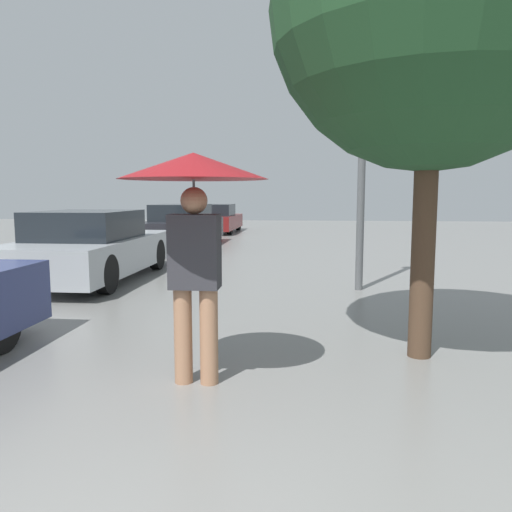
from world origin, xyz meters
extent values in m
cylinder|color=#9E7051|center=(-0.41, 3.05, 0.40)|extent=(0.15, 0.15, 0.79)
cylinder|color=#9E7051|center=(-0.20, 3.05, 0.40)|extent=(0.15, 0.15, 0.79)
cube|color=#2D2D33|center=(-0.31, 3.05, 1.09)|extent=(0.40, 0.23, 0.60)
sphere|color=#9E7051|center=(-0.31, 3.05, 1.50)|extent=(0.22, 0.22, 0.22)
cylinder|color=#515456|center=(-0.31, 3.05, 1.35)|extent=(0.02, 0.02, 0.63)
cone|color=maroon|center=(-0.31, 3.05, 1.77)|extent=(1.18, 1.18, 0.21)
cube|color=#9EA3A8|center=(-3.35, 7.92, 0.47)|extent=(1.80, 4.27, 0.60)
cube|color=black|center=(-3.35, 7.71, 1.02)|extent=(1.53, 1.92, 0.50)
cylinder|color=black|center=(-4.16, 9.24, 0.31)|extent=(0.18, 0.63, 0.63)
cylinder|color=black|center=(-2.54, 9.24, 0.31)|extent=(0.18, 0.63, 0.63)
cylinder|color=black|center=(-4.16, 6.59, 0.31)|extent=(0.18, 0.63, 0.63)
cylinder|color=black|center=(-2.54, 6.59, 0.31)|extent=(0.18, 0.63, 0.63)
cube|color=black|center=(-3.16, 13.97, 0.48)|extent=(1.73, 4.34, 0.63)
cube|color=black|center=(-3.16, 13.75, 1.04)|extent=(1.47, 1.95, 0.47)
cylinder|color=black|center=(-3.94, 15.31, 0.31)|extent=(0.18, 0.61, 0.61)
cylinder|color=black|center=(-2.38, 15.31, 0.31)|extent=(0.18, 0.61, 0.61)
cylinder|color=black|center=(-3.94, 12.62, 0.31)|extent=(0.18, 0.61, 0.61)
cylinder|color=black|center=(-2.38, 12.62, 0.31)|extent=(0.18, 0.61, 0.61)
cube|color=maroon|center=(-3.30, 19.81, 0.43)|extent=(1.88, 4.02, 0.55)
cube|color=black|center=(-3.30, 19.61, 0.94)|extent=(1.60, 1.81, 0.47)
cylinder|color=black|center=(-4.14, 21.06, 0.28)|extent=(0.18, 0.57, 0.57)
cylinder|color=black|center=(-2.45, 21.06, 0.28)|extent=(0.18, 0.57, 0.57)
cylinder|color=black|center=(-4.14, 18.56, 0.28)|extent=(0.18, 0.57, 0.57)
cylinder|color=black|center=(-2.45, 18.56, 0.28)|extent=(0.18, 0.57, 0.57)
cylinder|color=#473323|center=(1.68, 3.94, 1.21)|extent=(0.22, 0.22, 2.41)
sphere|color=#1E4223|center=(1.68, 3.94, 3.22)|extent=(2.93, 2.93, 2.93)
cylinder|color=#515456|center=(1.44, 7.35, 2.18)|extent=(0.12, 0.12, 4.37)
sphere|color=beige|center=(1.44, 7.35, 4.46)|extent=(0.30, 0.30, 0.30)
camera|label=1|loc=(0.59, -0.85, 1.54)|focal=35.00mm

